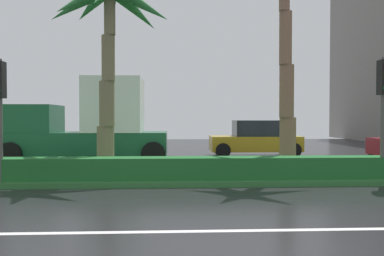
{
  "coord_description": "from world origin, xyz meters",
  "views": [
    {
      "loc": [
        -1.08,
        -4.4,
        1.84
      ],
      "look_at": [
        -0.42,
        9.53,
        1.48
      ],
      "focal_mm": 37.34,
      "sensor_mm": 36.0,
      "label": 1
    }
  ],
  "objects_px": {
    "palm_tree_centre_left": "(109,16)",
    "box_truck_lead": "(90,125)",
    "traffic_signal_median_right": "(384,95)",
    "car_in_traffic_leading": "(256,139)"
  },
  "relations": [
    {
      "from": "palm_tree_centre_left",
      "to": "car_in_traffic_leading",
      "type": "xyz_separation_m",
      "value": [
        6.0,
        6.5,
        -4.19
      ]
    },
    {
      "from": "car_in_traffic_leading",
      "to": "palm_tree_centre_left",
      "type": "bearing_deg",
      "value": 47.29
    },
    {
      "from": "palm_tree_centre_left",
      "to": "traffic_signal_median_right",
      "type": "bearing_deg",
      "value": -13.39
    },
    {
      "from": "palm_tree_centre_left",
      "to": "box_truck_lead",
      "type": "height_order",
      "value": "palm_tree_centre_left"
    },
    {
      "from": "palm_tree_centre_left",
      "to": "box_truck_lead",
      "type": "xyz_separation_m",
      "value": [
        -1.39,
        3.89,
        -3.47
      ]
    },
    {
      "from": "palm_tree_centre_left",
      "to": "traffic_signal_median_right",
      "type": "height_order",
      "value": "palm_tree_centre_left"
    },
    {
      "from": "traffic_signal_median_right",
      "to": "car_in_traffic_leading",
      "type": "xyz_separation_m",
      "value": [
        -1.83,
        8.36,
        -1.64
      ]
    },
    {
      "from": "palm_tree_centre_left",
      "to": "traffic_signal_median_right",
      "type": "xyz_separation_m",
      "value": [
        7.82,
        -1.86,
        -2.56
      ]
    },
    {
      "from": "traffic_signal_median_right",
      "to": "car_in_traffic_leading",
      "type": "height_order",
      "value": "traffic_signal_median_right"
    },
    {
      "from": "palm_tree_centre_left",
      "to": "box_truck_lead",
      "type": "relative_size",
      "value": 0.98
    }
  ]
}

